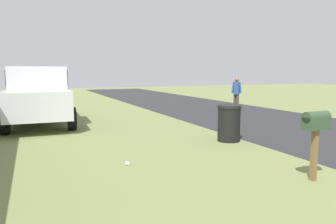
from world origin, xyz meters
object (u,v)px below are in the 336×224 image
object	(u,v)px
mailbox	(316,126)
pedestrian	(236,92)
trash_bin	(229,123)
pickup_truck	(39,94)

from	to	relation	value
mailbox	pedestrian	world-z (taller)	pedestrian
trash_bin	pickup_truck	bearing A→B (deg)	42.40
mailbox	trash_bin	distance (m)	3.35
pedestrian	pickup_truck	bearing A→B (deg)	158.97
mailbox	pedestrian	bearing A→B (deg)	-27.99
pickup_truck	trash_bin	world-z (taller)	pickup_truck
pickup_truck	trash_bin	xyz separation A→B (m)	(-5.16, -4.71, -0.60)
mailbox	trash_bin	bearing A→B (deg)	-8.00
pickup_truck	pedestrian	bearing A→B (deg)	95.32
trash_bin	pedestrian	world-z (taller)	pedestrian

